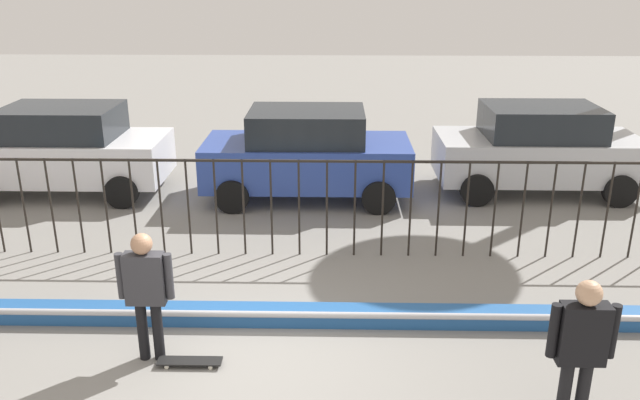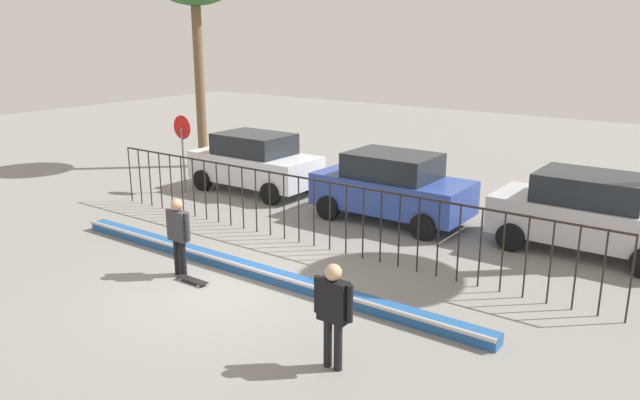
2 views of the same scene
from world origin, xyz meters
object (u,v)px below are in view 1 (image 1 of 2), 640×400
(camera_operator, at_px, (581,342))
(parked_car_blue, at_px, (307,154))
(skateboard, at_px, (190,361))
(parked_car_silver, at_px, (538,148))
(skateboarder, at_px, (146,286))
(parked_car_white, at_px, (65,149))

(camera_operator, distance_m, parked_car_blue, 7.94)
(skateboard, relative_size, parked_car_silver, 0.19)
(skateboarder, relative_size, parked_car_white, 0.40)
(skateboard, relative_size, parked_car_blue, 0.19)
(parked_car_white, distance_m, parked_car_blue, 5.23)
(skateboard, distance_m, parked_car_silver, 9.22)
(camera_operator, xyz_separation_m, parked_car_white, (-8.33, 7.54, -0.07))
(skateboard, height_order, parked_car_white, parked_car_white)
(skateboarder, relative_size, skateboard, 2.13)
(skateboard, relative_size, parked_car_white, 0.19)
(skateboard, bearing_deg, camera_operator, -0.76)
(parked_car_white, bearing_deg, camera_operator, -42.36)
(skateboarder, relative_size, parked_car_silver, 0.40)
(parked_car_white, height_order, parked_car_blue, same)
(skateboarder, distance_m, parked_car_silver, 9.42)
(camera_operator, xyz_separation_m, parked_car_silver, (1.87, 7.82, -0.07))
(skateboard, distance_m, parked_car_white, 7.70)
(parked_car_white, bearing_deg, skateboard, -58.52)
(parked_car_silver, bearing_deg, camera_operator, -104.93)
(parked_car_blue, bearing_deg, parked_car_silver, 3.59)
(skateboarder, bearing_deg, skateboard, -35.42)
(parked_car_white, height_order, parked_car_silver, same)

